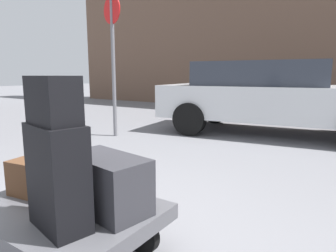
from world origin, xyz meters
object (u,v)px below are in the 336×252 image
at_px(luggage_cart, 65,216).
at_px(parked_car, 270,96).
at_px(duffel_bag_charcoal_rear_left, 106,183).
at_px(duffel_bag_black_topmost_pile, 53,100).
at_px(no_parking_sign, 113,52).
at_px(suitcase_black_front_left, 58,177).
at_px(suitcase_brown_front_right, 55,176).

relative_size(luggage_cart, parked_car, 0.26).
relative_size(duffel_bag_charcoal_rear_left, parked_car, 0.13).
relative_size(duffel_bag_charcoal_rear_left, duffel_bag_black_topmost_pile, 1.73).
bearing_deg(parked_car, no_parking_sign, -142.12).
distance_m(suitcase_black_front_left, parked_car, 5.12).
bearing_deg(duffel_bag_black_topmost_pile, luggage_cart, 150.60).
bearing_deg(duffel_bag_black_topmost_pile, no_parking_sign, 141.57).
xyz_separation_m(suitcase_black_front_left, suitcase_brown_front_right, (-0.45, 0.30, -0.17)).
xyz_separation_m(duffel_bag_charcoal_rear_left, parked_car, (-0.32, 4.81, 0.25)).
bearing_deg(no_parking_sign, suitcase_brown_front_right, -53.02).
xyz_separation_m(luggage_cart, no_parking_sign, (-2.46, 3.06, 1.31)).
distance_m(luggage_cart, duffel_bag_charcoal_rear_left, 0.37).
bearing_deg(luggage_cart, parked_car, 90.69).
relative_size(luggage_cart, duffel_bag_charcoal_rear_left, 2.08).
relative_size(luggage_cart, suitcase_black_front_left, 2.04).
distance_m(luggage_cart, suitcase_black_front_left, 0.45).
bearing_deg(no_parking_sign, luggage_cart, -51.24).
height_order(duffel_bag_black_topmost_pile, parked_car, parked_car).
relative_size(suitcase_black_front_left, parked_car, 0.13).
distance_m(luggage_cart, no_parking_sign, 4.14).
xyz_separation_m(suitcase_black_front_left, parked_car, (-0.27, 5.11, 0.13)).
height_order(luggage_cart, parked_car, parked_car).
bearing_deg(suitcase_brown_front_right, duffel_bag_charcoal_rear_left, -7.48).
relative_size(luggage_cart, suitcase_brown_front_right, 2.17).
height_order(duffel_bag_charcoal_rear_left, duffel_bag_black_topmost_pile, duffel_bag_black_topmost_pile).
xyz_separation_m(duffel_bag_charcoal_rear_left, duffel_bag_black_topmost_pile, (-0.05, -0.30, 0.53)).
bearing_deg(suitcase_black_front_left, duffel_bag_black_topmost_pile, 0.00).
relative_size(suitcase_brown_front_right, duffel_bag_black_topmost_pile, 1.67).
relative_size(luggage_cart, duffel_bag_black_topmost_pile, 3.61).
bearing_deg(luggage_cart, suitcase_brown_front_right, 154.54).
bearing_deg(suitcase_black_front_left, parked_car, 106.05).
xyz_separation_m(luggage_cart, parked_car, (-0.06, 4.93, 0.49)).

